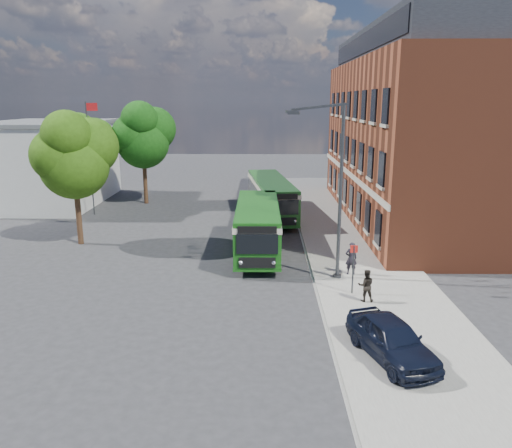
{
  "coord_description": "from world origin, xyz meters",
  "views": [
    {
      "loc": [
        1.34,
        -26.6,
        9.13
      ],
      "look_at": [
        0.93,
        1.17,
        2.2
      ],
      "focal_mm": 35.0,
      "sensor_mm": 36.0,
      "label": 1
    }
  ],
  "objects_px": {
    "bus_rear": "(271,194)",
    "street_lamp": "(333,189)",
    "bus_front": "(258,224)",
    "parked_car": "(391,339)"
  },
  "relations": [
    {
      "from": "bus_rear",
      "to": "street_lamp",
      "type": "bearing_deg",
      "value": -78.85
    },
    {
      "from": "street_lamp",
      "to": "parked_car",
      "type": "bearing_deg",
      "value": -82.72
    },
    {
      "from": "street_lamp",
      "to": "bus_rear",
      "type": "bearing_deg",
      "value": 101.15
    },
    {
      "from": "bus_front",
      "to": "parked_car",
      "type": "distance_m",
      "value": 14.04
    },
    {
      "from": "street_lamp",
      "to": "parked_car",
      "type": "relative_size",
      "value": 2.06
    },
    {
      "from": "street_lamp",
      "to": "parked_car",
      "type": "xyz_separation_m",
      "value": [
        1.07,
        -8.38,
        -3.9
      ]
    },
    {
      "from": "bus_front",
      "to": "parked_car",
      "type": "relative_size",
      "value": 2.26
    },
    {
      "from": "parked_car",
      "to": "bus_rear",
      "type": "bearing_deg",
      "value": 82.17
    },
    {
      "from": "bus_front",
      "to": "parked_car",
      "type": "height_order",
      "value": "bus_front"
    },
    {
      "from": "bus_front",
      "to": "bus_rear",
      "type": "bearing_deg",
      "value": 84.42
    }
  ]
}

